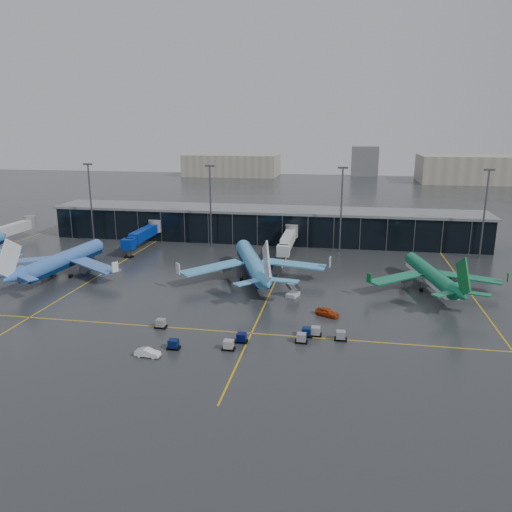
% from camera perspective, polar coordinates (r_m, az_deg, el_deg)
% --- Properties ---
extents(ground, '(600.00, 600.00, 0.00)m').
position_cam_1_polar(ground, '(108.38, -4.29, -5.33)').
color(ground, '#282B2D').
rests_on(ground, ground).
extents(terminal_pier, '(142.00, 17.00, 10.70)m').
position_cam_1_polar(terminal_pier, '(165.68, 0.96, 3.67)').
color(terminal_pier, black).
rests_on(terminal_pier, ground).
extents(jet_bridges, '(94.00, 27.50, 7.20)m').
position_cam_1_polar(jet_bridges, '(157.42, -12.86, 2.39)').
color(jet_bridges, '#595B60').
rests_on(jet_bridges, ground).
extents(flood_masts, '(203.00, 0.50, 25.50)m').
position_cam_1_polar(flood_masts, '(151.82, 2.12, 5.86)').
color(flood_masts, '#595B60').
rests_on(flood_masts, ground).
extents(distant_hangars, '(260.00, 71.00, 22.00)m').
position_cam_1_polar(distant_hangars, '(370.56, 13.99, 9.85)').
color(distant_hangars, '#B2AD99').
rests_on(distant_hangars, ground).
extents(taxi_lines, '(220.00, 120.00, 0.02)m').
position_cam_1_polar(taxi_lines, '(116.35, 1.79, -3.87)').
color(taxi_lines, gold).
rests_on(taxi_lines, ground).
extents(airliner_arkefly, '(39.69, 44.37, 12.82)m').
position_cam_1_polar(airliner_arkefly, '(135.24, -21.16, 0.59)').
color(airliner_arkefly, '#3D70CA').
rests_on(airliner_arkefly, ground).
extents(airliner_klm_near, '(50.51, 53.77, 13.39)m').
position_cam_1_polar(airliner_klm_near, '(122.96, -0.44, 0.40)').
color(airliner_klm_near, '#45A3E3').
rests_on(airliner_klm_near, ground).
extents(airliner_aer_lingus, '(39.26, 42.80, 11.40)m').
position_cam_1_polar(airliner_aer_lingus, '(122.10, 19.40, -1.03)').
color(airliner_aer_lingus, '#0D714A').
rests_on(airliner_aer_lingus, ground).
extents(baggage_carts, '(35.75, 11.28, 1.70)m').
position_cam_1_polar(baggage_carts, '(89.64, 0.30, -9.15)').
color(baggage_carts, black).
rests_on(baggage_carts, ground).
extents(mobile_airstair, '(3.07, 3.72, 3.45)m').
position_cam_1_polar(mobile_airstair, '(111.98, 4.25, -4.24)').
color(mobile_airstair, silver).
rests_on(mobile_airstair, ground).
extents(service_van_red, '(5.21, 3.92, 1.65)m').
position_cam_1_polar(service_van_red, '(101.43, 8.15, -6.37)').
color(service_van_red, '#B7350E').
rests_on(service_van_red, ground).
extents(service_van_white, '(4.36, 1.70, 1.41)m').
position_cam_1_polar(service_van_white, '(85.63, -12.28, -10.74)').
color(service_van_white, white).
rests_on(service_van_white, ground).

